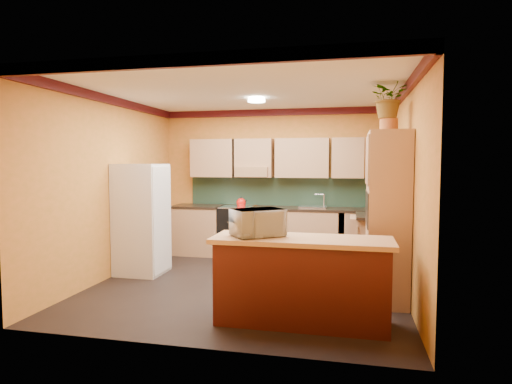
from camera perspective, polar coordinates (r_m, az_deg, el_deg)
room_shell at (r=6.20m, az=-0.38°, el=7.34°), size 4.24×4.24×2.72m
base_cabinets_back at (r=7.79m, az=1.87°, el=-5.51°), size 3.65×0.60×0.88m
countertop_back at (r=7.73m, az=1.87°, el=-2.14°), size 3.65×0.62×0.04m
stove at (r=7.93m, az=-2.60°, el=-5.24°), size 0.58×0.58×0.91m
kettle at (r=7.78m, az=-1.99°, el=-1.36°), size 0.20×0.20×0.18m
sink at (r=7.62m, az=7.61°, el=-2.00°), size 0.48×0.40×0.03m
base_cabinets_right at (r=6.89m, az=15.71°, el=-6.91°), size 0.60×0.80×0.88m
countertop_right at (r=6.82m, az=15.78°, el=-3.11°), size 0.62×0.80×0.04m
fridge at (r=6.85m, az=-15.02°, el=-3.49°), size 0.68×0.66×1.70m
pantry at (r=5.55m, az=17.08°, el=-3.18°), size 0.48×0.90×2.10m
fern_pot at (r=5.58m, az=17.28°, el=8.48°), size 0.22×0.22×0.16m
fern at (r=5.61m, az=17.35°, el=11.92°), size 0.53×0.48×0.51m
breakfast_bar at (r=4.67m, az=6.07°, el=-12.01°), size 1.80×0.55×0.88m
bar_top at (r=4.57m, az=6.11°, el=-6.39°), size 1.90×0.65×0.05m
microwave at (r=4.62m, az=0.22°, el=-4.10°), size 0.64×0.61×0.29m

